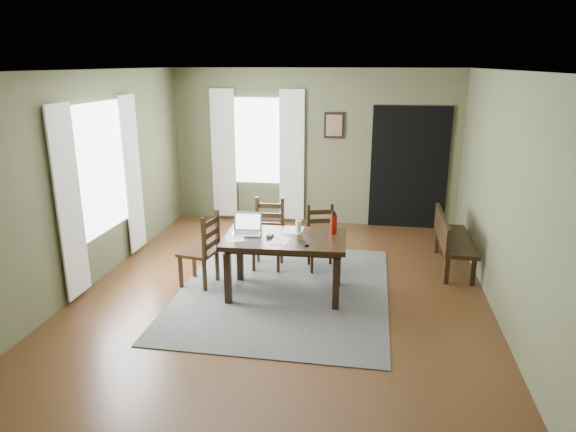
% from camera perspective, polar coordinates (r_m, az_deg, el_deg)
% --- Properties ---
extents(ground, '(5.00, 6.00, 0.01)m').
position_cam_1_polar(ground, '(6.59, -0.44, -8.30)').
color(ground, '#492C16').
extents(room_shell, '(5.02, 6.02, 2.71)m').
position_cam_1_polar(room_shell, '(6.06, -0.48, 7.40)').
color(room_shell, '#54593A').
rests_on(room_shell, ground).
extents(rug, '(2.60, 3.20, 0.01)m').
position_cam_1_polar(rug, '(6.59, -0.44, -8.21)').
color(rug, '#474747').
rests_on(rug, ground).
extents(dining_table, '(1.52, 0.95, 0.74)m').
position_cam_1_polar(dining_table, '(6.25, -0.33, -3.16)').
color(dining_table, black).
rests_on(dining_table, rug).
extents(chair_end, '(0.49, 0.49, 0.97)m').
position_cam_1_polar(chair_end, '(6.66, -9.54, -3.78)').
color(chair_end, black).
rests_on(chair_end, rug).
extents(chair_back_left, '(0.44, 0.44, 0.96)m').
position_cam_1_polar(chair_back_left, '(7.18, -2.19, -2.08)').
color(chair_back_left, black).
rests_on(chair_back_left, rug).
extents(chair_back_right, '(0.47, 0.47, 0.88)m').
position_cam_1_polar(chair_back_right, '(7.15, 3.72, -2.52)').
color(chair_back_right, black).
rests_on(chair_back_right, rug).
extents(bench, '(0.43, 1.35, 0.76)m').
position_cam_1_polar(bench, '(7.48, 17.60, -2.22)').
color(bench, black).
rests_on(bench, ground).
extents(laptop, '(0.38, 0.31, 0.24)m').
position_cam_1_polar(laptop, '(6.38, -4.55, -1.34)').
color(laptop, '#B7B7BC').
rests_on(laptop, dining_table).
extents(computer_mouse, '(0.08, 0.11, 0.03)m').
position_cam_1_polar(computer_mouse, '(6.22, -2.01, -2.20)').
color(computer_mouse, '#3F3F42').
rests_on(computer_mouse, dining_table).
extents(tv_remote, '(0.14, 0.19, 0.02)m').
position_cam_1_polar(tv_remote, '(5.99, 1.76, -3.02)').
color(tv_remote, black).
rests_on(tv_remote, dining_table).
extents(drinking_glass, '(0.08, 0.08, 0.16)m').
position_cam_1_polar(drinking_glass, '(6.34, 1.17, -1.21)').
color(drinking_glass, silver).
rests_on(drinking_glass, dining_table).
extents(water_bottle, '(0.11, 0.11, 0.28)m').
position_cam_1_polar(water_bottle, '(6.32, 5.08, -0.85)').
color(water_bottle, '#A31D0C').
rests_on(water_bottle, dining_table).
extents(paper_a, '(0.30, 0.33, 0.00)m').
position_cam_1_polar(paper_a, '(6.21, -5.92, -2.46)').
color(paper_a, white).
rests_on(paper_a, dining_table).
extents(paper_c, '(0.25, 0.32, 0.00)m').
position_cam_1_polar(paper_c, '(6.48, 0.57, -1.56)').
color(paper_c, white).
rests_on(paper_c, dining_table).
extents(paper_e, '(0.24, 0.30, 0.00)m').
position_cam_1_polar(paper_e, '(6.08, -0.90, -2.79)').
color(paper_e, white).
rests_on(paper_e, dining_table).
extents(window_left, '(0.01, 1.30, 1.70)m').
position_cam_1_polar(window_left, '(7.15, -20.13, 4.95)').
color(window_left, white).
rests_on(window_left, ground).
extents(window_back, '(1.00, 0.01, 1.50)m').
position_cam_1_polar(window_back, '(9.19, -3.42, 8.33)').
color(window_back, white).
rests_on(window_back, ground).
extents(curtain_left_near, '(0.03, 0.48, 2.30)m').
position_cam_1_polar(curtain_left_near, '(6.51, -23.16, 1.26)').
color(curtain_left_near, silver).
rests_on(curtain_left_near, ground).
extents(curtain_left_far, '(0.03, 0.48, 2.30)m').
position_cam_1_polar(curtain_left_far, '(7.89, -16.88, 4.42)').
color(curtain_left_far, silver).
rests_on(curtain_left_far, ground).
extents(curtain_back_left, '(0.44, 0.03, 2.30)m').
position_cam_1_polar(curtain_back_left, '(9.35, -7.16, 6.83)').
color(curtain_back_left, silver).
rests_on(curtain_back_left, ground).
extents(curtain_back_right, '(0.44, 0.03, 2.30)m').
position_cam_1_polar(curtain_back_right, '(9.08, 0.41, 6.66)').
color(curtain_back_right, silver).
rests_on(curtain_back_right, ground).
extents(framed_picture, '(0.34, 0.03, 0.44)m').
position_cam_1_polar(framed_picture, '(8.94, 5.14, 10.00)').
color(framed_picture, black).
rests_on(framed_picture, ground).
extents(doorway_back, '(1.30, 0.03, 2.10)m').
position_cam_1_polar(doorway_back, '(9.04, 13.30, 5.21)').
color(doorway_back, black).
rests_on(doorway_back, ground).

